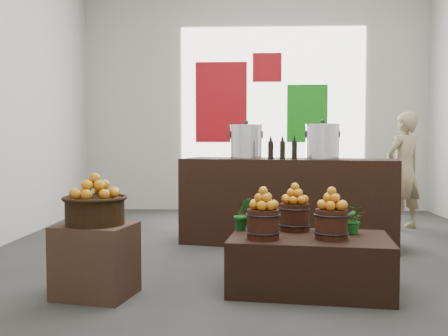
{
  "coord_description": "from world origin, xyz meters",
  "views": [
    {
      "loc": [
        -0.19,
        -5.3,
        1.21
      ],
      "look_at": [
        -0.39,
        -0.4,
        0.95
      ],
      "focal_mm": 40.0,
      "sensor_mm": 36.0,
      "label": 1
    }
  ],
  "objects_px": {
    "wicker_basket": "(95,211)",
    "counter": "(288,201)",
    "shopper": "(403,171)",
    "crate": "(96,260)",
    "stock_pot_center": "(322,142)",
    "stock_pot_left": "(246,142)",
    "display_table": "(309,263)"
  },
  "relations": [
    {
      "from": "wicker_basket",
      "to": "counter",
      "type": "height_order",
      "value": "counter"
    },
    {
      "from": "wicker_basket",
      "to": "counter",
      "type": "bearing_deg",
      "value": 51.29
    },
    {
      "from": "shopper",
      "to": "wicker_basket",
      "type": "bearing_deg",
      "value": 12.99
    },
    {
      "from": "counter",
      "to": "wicker_basket",
      "type": "bearing_deg",
      "value": -116.23
    },
    {
      "from": "crate",
      "to": "stock_pot_center",
      "type": "bearing_deg",
      "value": 44.25
    },
    {
      "from": "crate",
      "to": "stock_pot_left",
      "type": "distance_m",
      "value": 2.66
    },
    {
      "from": "display_table",
      "to": "stock_pot_left",
      "type": "bearing_deg",
      "value": 111.83
    },
    {
      "from": "wicker_basket",
      "to": "stock_pot_center",
      "type": "bearing_deg",
      "value": 44.25
    },
    {
      "from": "stock_pot_left",
      "to": "shopper",
      "type": "xyz_separation_m",
      "value": [
        2.17,
        0.96,
        -0.39
      ]
    },
    {
      "from": "counter",
      "to": "shopper",
      "type": "bearing_deg",
      "value": 45.03
    },
    {
      "from": "display_table",
      "to": "counter",
      "type": "bearing_deg",
      "value": 97.8
    },
    {
      "from": "display_table",
      "to": "stock_pot_center",
      "type": "bearing_deg",
      "value": 85.6
    },
    {
      "from": "stock_pot_center",
      "to": "wicker_basket",
      "type": "bearing_deg",
      "value": -135.75
    },
    {
      "from": "stock_pot_left",
      "to": "shopper",
      "type": "bearing_deg",
      "value": 23.91
    },
    {
      "from": "shopper",
      "to": "counter",
      "type": "bearing_deg",
      "value": 2.23
    },
    {
      "from": "wicker_basket",
      "to": "stock_pot_center",
      "type": "height_order",
      "value": "stock_pot_center"
    },
    {
      "from": "stock_pot_center",
      "to": "counter",
      "type": "bearing_deg",
      "value": 167.52
    },
    {
      "from": "crate",
      "to": "display_table",
      "type": "relative_size",
      "value": 0.44
    },
    {
      "from": "wicker_basket",
      "to": "display_table",
      "type": "relative_size",
      "value": 0.35
    },
    {
      "from": "wicker_basket",
      "to": "display_table",
      "type": "bearing_deg",
      "value": 7.9
    },
    {
      "from": "shopper",
      "to": "crate",
      "type": "bearing_deg",
      "value": 12.99
    },
    {
      "from": "wicker_basket",
      "to": "stock_pot_center",
      "type": "xyz_separation_m",
      "value": [
        2.06,
        2.0,
        0.53
      ]
    },
    {
      "from": "crate",
      "to": "shopper",
      "type": "distance_m",
      "value": 4.64
    },
    {
      "from": "crate",
      "to": "shopper",
      "type": "height_order",
      "value": "shopper"
    },
    {
      "from": "wicker_basket",
      "to": "stock_pot_left",
      "type": "distance_m",
      "value": 2.55
    },
    {
      "from": "crate",
      "to": "display_table",
      "type": "distance_m",
      "value": 1.71
    },
    {
      "from": "display_table",
      "to": "stock_pot_center",
      "type": "height_order",
      "value": "stock_pot_center"
    },
    {
      "from": "wicker_basket",
      "to": "counter",
      "type": "xyz_separation_m",
      "value": [
        1.67,
        2.09,
        -0.16
      ]
    },
    {
      "from": "crate",
      "to": "wicker_basket",
      "type": "xyz_separation_m",
      "value": [
        0.0,
        0.0,
        0.39
      ]
    },
    {
      "from": "display_table",
      "to": "stock_pot_left",
      "type": "distance_m",
      "value": 2.25
    },
    {
      "from": "stock_pot_left",
      "to": "stock_pot_center",
      "type": "bearing_deg",
      "value": -12.48
    },
    {
      "from": "counter",
      "to": "stock_pot_left",
      "type": "bearing_deg",
      "value": -180.0
    }
  ]
}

